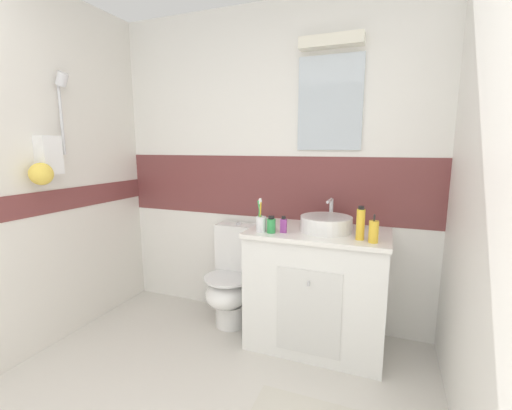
% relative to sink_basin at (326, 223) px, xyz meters
% --- Properties ---
extents(wall_back_tiled, '(3.20, 0.20, 2.50)m').
position_rel_sink_basin_xyz_m(wall_back_tiled, '(-0.53, 0.33, 0.35)').
color(wall_back_tiled, white).
rests_on(wall_back_tiled, ground_plane).
extents(vanity_cabinet, '(0.95, 0.59, 0.85)m').
position_rel_sink_basin_xyz_m(vanity_cabinet, '(-0.05, 0.00, -0.48)').
color(vanity_cabinet, white).
rests_on(vanity_cabinet, ground_plane).
extents(sink_basin, '(0.35, 0.40, 0.21)m').
position_rel_sink_basin_xyz_m(sink_basin, '(0.00, 0.00, 0.00)').
color(sink_basin, white).
rests_on(sink_basin, vanity_cabinet).
extents(toilet, '(0.37, 0.50, 0.81)m').
position_rel_sink_basin_xyz_m(toilet, '(-0.74, 0.05, -0.53)').
color(toilet, white).
rests_on(toilet, ground_plane).
extents(toothbrush_cup, '(0.07, 0.07, 0.23)m').
position_rel_sink_basin_xyz_m(toothbrush_cup, '(-0.41, -0.18, 0.01)').
color(toothbrush_cup, white).
rests_on(toothbrush_cup, vanity_cabinet).
extents(soap_dispenser, '(0.06, 0.06, 0.18)m').
position_rel_sink_basin_xyz_m(soap_dispenser, '(0.32, -0.19, 0.01)').
color(soap_dispenser, yellow).
rests_on(soap_dispenser, vanity_cabinet).
extents(lotion_bottle_short, '(0.06, 0.06, 0.12)m').
position_rel_sink_basin_xyz_m(lotion_bottle_short, '(-0.34, -0.18, -0.00)').
color(lotion_bottle_short, green).
rests_on(lotion_bottle_short, vanity_cabinet).
extents(perfume_flask_small, '(0.04, 0.03, 0.11)m').
position_rel_sink_basin_xyz_m(perfume_flask_small, '(-0.26, -0.15, -0.00)').
color(perfume_flask_small, '#993F99').
rests_on(perfume_flask_small, vanity_cabinet).
extents(shampoo_bottle_tall, '(0.05, 0.05, 0.21)m').
position_rel_sink_basin_xyz_m(shampoo_bottle_tall, '(0.24, -0.15, 0.05)').
color(shampoo_bottle_tall, yellow).
rests_on(shampoo_bottle_tall, vanity_cabinet).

